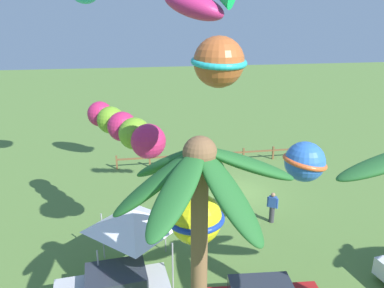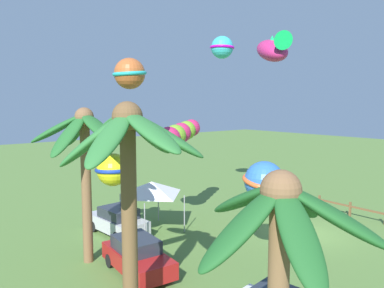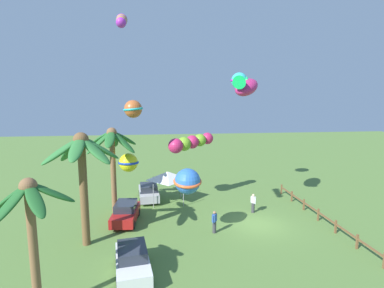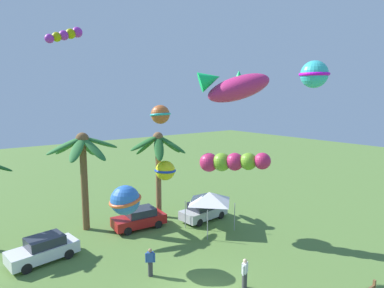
# 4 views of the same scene
# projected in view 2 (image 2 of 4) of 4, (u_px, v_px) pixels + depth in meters

# --- Properties ---
(ground_plane) EXTENTS (120.00, 120.00, 0.00)m
(ground_plane) POSITION_uv_depth(u_px,v_px,m) (307.00, 234.00, 20.79)
(ground_plane) COLOR #567A38
(palm_tree_0) EXTENTS (4.75, 4.26, 7.04)m
(palm_tree_0) POSITION_uv_depth(u_px,v_px,m) (85.00, 143.00, 16.58)
(palm_tree_0) COLOR brown
(palm_tree_0) RESTS_ON ground
(palm_tree_1) EXTENTS (3.47, 3.47, 6.11)m
(palm_tree_1) POSITION_uv_depth(u_px,v_px,m) (281.00, 257.00, 6.38)
(palm_tree_1) COLOR brown
(palm_tree_1) RESTS_ON ground
(palm_tree_2) EXTENTS (5.22, 4.54, 7.28)m
(palm_tree_2) POSITION_uv_depth(u_px,v_px,m) (130.00, 156.00, 11.50)
(palm_tree_2) COLOR brown
(palm_tree_2) RESTS_ON ground
(rail_fence) EXTENTS (13.35, 0.12, 0.95)m
(rail_fence) POSITION_uv_depth(u_px,v_px,m) (350.00, 208.00, 23.89)
(rail_fence) COLOR brown
(rail_fence) RESTS_ON ground
(parked_car_0) EXTENTS (4.03, 2.02, 1.51)m
(parked_car_0) POSITION_uv_depth(u_px,v_px,m) (118.00, 221.00, 20.71)
(parked_car_0) COLOR #BCBCC1
(parked_car_0) RESTS_ON ground
(parked_car_2) EXTENTS (4.04, 2.04, 1.51)m
(parked_car_2) POSITION_uv_depth(u_px,v_px,m) (137.00, 256.00, 15.93)
(parked_car_2) COLOR #A51919
(parked_car_2) RESTS_ON ground
(spectator_0) EXTENTS (0.47, 0.41, 1.59)m
(spectator_0) POSITION_uv_depth(u_px,v_px,m) (282.00, 238.00, 17.79)
(spectator_0) COLOR #38383D
(spectator_0) RESTS_ON ground
(spectator_1) EXTENTS (0.51, 0.37, 1.59)m
(spectator_1) POSITION_uv_depth(u_px,v_px,m) (278.00, 209.00, 22.80)
(spectator_1) COLOR #38383D
(spectator_1) RESTS_ON ground
(festival_tent) EXTENTS (2.86, 2.86, 2.85)m
(festival_tent) POSITION_uv_depth(u_px,v_px,m) (152.00, 188.00, 20.99)
(festival_tent) COLOR #9E9EA3
(festival_tent) RESTS_ON ground
(kite_fish_1) EXTENTS (3.83, 3.19, 2.04)m
(kite_fish_1) POSITION_uv_depth(u_px,v_px,m) (273.00, 49.00, 21.14)
(kite_fish_1) COLOR #C02568
(kite_ball_2) EXTENTS (2.00, 2.00, 1.53)m
(kite_ball_2) POSITION_uv_depth(u_px,v_px,m) (113.00, 170.00, 17.39)
(kite_ball_2) COLOR yellow
(kite_ball_3) EXTENTS (1.82, 1.83, 1.39)m
(kite_ball_3) POSITION_uv_depth(u_px,v_px,m) (130.00, 74.00, 16.71)
(kite_ball_3) COLOR #B45928
(kite_ball_4) EXTENTS (1.90, 1.90, 1.71)m
(kite_ball_4) POSITION_uv_depth(u_px,v_px,m) (264.00, 181.00, 15.89)
(kite_ball_4) COLOR blue
(kite_tube_5) EXTENTS (3.12, 4.36, 1.57)m
(kite_tube_5) POSITION_uv_depth(u_px,v_px,m) (180.00, 133.00, 22.07)
(kite_tube_5) COLOR #BE2359
(kite_ball_6) EXTENTS (2.28, 2.28, 1.53)m
(kite_ball_6) POSITION_uv_depth(u_px,v_px,m) (222.00, 47.00, 25.74)
(kite_ball_6) COLOR #34BAC2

